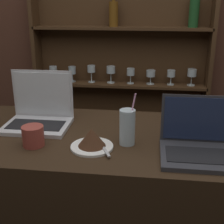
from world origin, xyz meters
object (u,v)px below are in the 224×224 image
Objects in this scene: laptop_near at (39,113)px; coffee_cup at (33,136)px; laptop_far at (198,143)px; water_glass at (127,127)px; cake_plate at (92,140)px.

coffee_cup is (0.05, -0.23, -0.01)m from laptop_near.
laptop_far is at bearing 0.70° from coffee_cup.
laptop_near reaches higher than laptop_far.
laptop_far is 0.29m from water_glass.
coffee_cup is (-0.67, -0.01, -0.00)m from laptop_far.
laptop_near is at bearing 103.27° from coffee_cup.
laptop_near is at bearing 143.63° from cake_plate.
cake_plate is at bearing -157.63° from water_glass.
laptop_far is (0.73, -0.22, -0.01)m from laptop_near.
laptop_near is at bearing 159.65° from water_glass.
laptop_near is at bearing 163.08° from laptop_far.
cake_plate is 0.16m from water_glass.
laptop_far is 0.43m from cake_plate.
laptop_far is 1.31× the size of water_glass.
coffee_cup is at bearing -179.30° from laptop_far.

